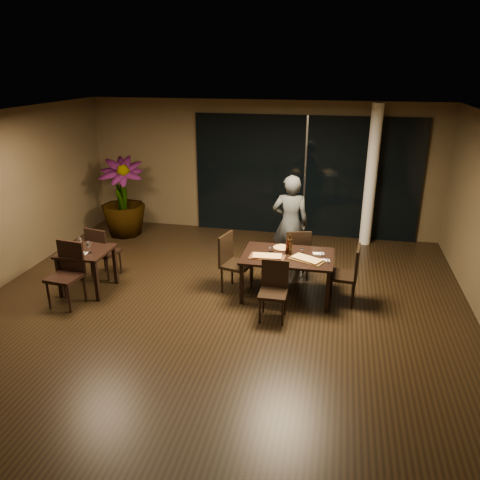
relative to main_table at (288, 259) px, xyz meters
name	(u,v)px	position (x,y,z in m)	size (l,w,h in m)	color
ground	(218,312)	(-1.00, -0.80, -0.68)	(8.00, 8.00, 0.00)	black
wall_back	(262,168)	(-1.00, 3.25, 0.82)	(8.00, 0.10, 3.00)	#4A3D27
wall_front	(68,407)	(-1.00, -4.85, 0.82)	(8.00, 0.10, 3.00)	#4A3D27
ceiling	(214,119)	(-1.00, -0.80, 2.34)	(8.00, 8.00, 0.04)	silver
window_panel	(305,177)	(0.00, 3.16, 0.67)	(5.00, 0.06, 2.70)	black
column	(371,177)	(1.40, 2.85, 0.82)	(0.24, 0.24, 3.00)	white
main_table	(288,259)	(0.00, 0.00, 0.00)	(1.50, 1.00, 0.75)	black
side_table	(86,257)	(-3.40, -0.50, -0.05)	(0.80, 0.80, 0.75)	black
chair_main_far	(297,252)	(0.09, 0.70, -0.14)	(0.55, 0.55, 0.97)	black
chair_main_near	(274,287)	(-0.12, -0.73, -0.17)	(0.43, 0.43, 0.91)	black
chair_main_left	(232,260)	(-0.96, 0.05, -0.11)	(0.57, 0.57, 1.01)	black
chair_main_right	(349,272)	(1.00, -0.02, -0.12)	(0.50, 0.50, 0.99)	black
chair_side_far	(101,250)	(-3.41, 0.03, -0.13)	(0.53, 0.53, 0.98)	black
chair_side_near	(68,270)	(-3.47, -0.98, -0.09)	(0.54, 0.54, 1.05)	black
diner	(290,223)	(-0.09, 1.13, 0.25)	(0.63, 0.42, 1.85)	#2D3032
potted_plant	(122,198)	(-4.02, 2.27, 0.21)	(0.97, 0.97, 1.77)	#1D4918
pizza_board_left	(267,257)	(-0.32, -0.17, 0.08)	(0.58, 0.29, 0.01)	#432415
pizza_board_right	(307,260)	(0.33, -0.15, 0.08)	(0.56, 0.28, 0.01)	#422D15
oblong_pizza_left	(267,256)	(-0.32, -0.17, 0.10)	(0.45, 0.21, 0.02)	maroon
oblong_pizza_right	(307,259)	(0.33, -0.15, 0.10)	(0.45, 0.21, 0.02)	#6C0D09
round_pizza	(282,248)	(-0.13, 0.29, 0.08)	(0.29, 0.29, 0.01)	#BF3815
bottle_a	(287,246)	(-0.02, 0.07, 0.21)	(0.06, 0.06, 0.27)	black
bottle_b	(290,247)	(0.03, 0.04, 0.20)	(0.06, 0.06, 0.26)	black
bottle_c	(290,244)	(0.01, 0.12, 0.23)	(0.07, 0.07, 0.32)	black
tumbler_left	(271,249)	(-0.29, 0.11, 0.12)	(0.07, 0.07, 0.08)	white
tumbler_right	(302,251)	(0.22, 0.14, 0.12)	(0.07, 0.07, 0.08)	white
napkin_near	(324,261)	(0.60, -0.12, 0.08)	(0.18, 0.10, 0.01)	white
napkin_far	(318,254)	(0.49, 0.15, 0.08)	(0.18, 0.10, 0.01)	white
wine_glass_a	(80,243)	(-3.54, -0.42, 0.17)	(0.08, 0.08, 0.18)	white
wine_glass_b	(89,247)	(-3.28, -0.58, 0.17)	(0.09, 0.09, 0.20)	white
side_napkin	(82,253)	(-3.38, -0.65, 0.08)	(0.18, 0.11, 0.01)	white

